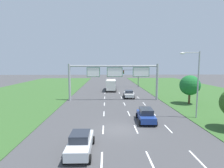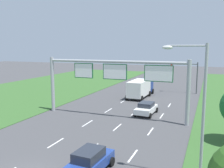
{
  "view_description": "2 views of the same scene",
  "coord_description": "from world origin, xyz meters",
  "px_view_note": "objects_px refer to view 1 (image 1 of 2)",
  "views": [
    {
      "loc": [
        -1.4,
        -17.91,
        6.89
      ],
      "look_at": [
        -0.38,
        13.15,
        3.4
      ],
      "focal_mm": 28.0,
      "sensor_mm": 36.0,
      "label": 1
    },
    {
      "loc": [
        10.42,
        -11.42,
        8.29
      ],
      "look_at": [
        -1.14,
        17.78,
        3.58
      ],
      "focal_mm": 40.0,
      "sensor_mm": 36.0,
      "label": 2
    }
  ],
  "objects_px": {
    "box_truck": "(111,84)",
    "roadside_tree_mid": "(190,85)",
    "car_lead_silver": "(129,94)",
    "car_mid_lane": "(146,115)",
    "car_near_red": "(80,143)",
    "traffic_light_mast": "(132,74)",
    "sign_gantry": "(115,75)",
    "street_lamp": "(195,79)"
  },
  "relations": [
    {
      "from": "roadside_tree_mid",
      "to": "car_near_red",
      "type": "bearing_deg",
      "value": -135.27
    },
    {
      "from": "car_lead_silver",
      "to": "sign_gantry",
      "type": "height_order",
      "value": "sign_gantry"
    },
    {
      "from": "roadside_tree_mid",
      "to": "car_mid_lane",
      "type": "bearing_deg",
      "value": -136.65
    },
    {
      "from": "car_mid_lane",
      "to": "roadside_tree_mid",
      "type": "relative_size",
      "value": 0.83
    },
    {
      "from": "box_truck",
      "to": "sign_gantry",
      "type": "bearing_deg",
      "value": -86.18
    },
    {
      "from": "car_near_red",
      "to": "car_mid_lane",
      "type": "height_order",
      "value": "car_mid_lane"
    },
    {
      "from": "car_lead_silver",
      "to": "car_mid_lane",
      "type": "xyz_separation_m",
      "value": [
        0.04,
        -15.6,
        0.05
      ]
    },
    {
      "from": "sign_gantry",
      "to": "street_lamp",
      "type": "distance_m",
      "value": 15.06
    },
    {
      "from": "roadside_tree_mid",
      "to": "box_truck",
      "type": "bearing_deg",
      "value": 128.39
    },
    {
      "from": "sign_gantry",
      "to": "traffic_light_mast",
      "type": "distance_m",
      "value": 20.35
    },
    {
      "from": "car_near_red",
      "to": "roadside_tree_mid",
      "type": "height_order",
      "value": "roadside_tree_mid"
    },
    {
      "from": "car_near_red",
      "to": "street_lamp",
      "type": "distance_m",
      "value": 16.29
    },
    {
      "from": "car_lead_silver",
      "to": "traffic_light_mast",
      "type": "height_order",
      "value": "traffic_light_mast"
    },
    {
      "from": "car_lead_silver",
      "to": "box_truck",
      "type": "relative_size",
      "value": 0.52
    },
    {
      "from": "traffic_light_mast",
      "to": "street_lamp",
      "type": "xyz_separation_m",
      "value": [
        3.43,
        -31.03,
        1.21
      ]
    },
    {
      "from": "car_mid_lane",
      "to": "box_truck",
      "type": "bearing_deg",
      "value": 100.98
    },
    {
      "from": "car_near_red",
      "to": "car_lead_silver",
      "type": "bearing_deg",
      "value": 74.1
    },
    {
      "from": "traffic_light_mast",
      "to": "roadside_tree_mid",
      "type": "height_order",
      "value": "traffic_light_mast"
    },
    {
      "from": "box_truck",
      "to": "street_lamp",
      "type": "bearing_deg",
      "value": -65.98
    },
    {
      "from": "sign_gantry",
      "to": "roadside_tree_mid",
      "type": "relative_size",
      "value": 3.42
    },
    {
      "from": "car_lead_silver",
      "to": "roadside_tree_mid",
      "type": "height_order",
      "value": "roadside_tree_mid"
    },
    {
      "from": "sign_gantry",
      "to": "street_lamp",
      "type": "xyz_separation_m",
      "value": [
        9.54,
        -11.65,
        0.15
      ]
    },
    {
      "from": "sign_gantry",
      "to": "roadside_tree_mid",
      "type": "xyz_separation_m",
      "value": [
        12.75,
        -3.76,
        -1.62
      ]
    },
    {
      "from": "car_mid_lane",
      "to": "street_lamp",
      "type": "relative_size",
      "value": 0.5
    },
    {
      "from": "car_near_red",
      "to": "traffic_light_mast",
      "type": "xyz_separation_m",
      "value": [
        9.83,
        39.46,
        3.07
      ]
    },
    {
      "from": "car_near_red",
      "to": "car_lead_silver",
      "type": "relative_size",
      "value": 1.01
    },
    {
      "from": "street_lamp",
      "to": "box_truck",
      "type": "bearing_deg",
      "value": 112.13
    },
    {
      "from": "car_near_red",
      "to": "traffic_light_mast",
      "type": "distance_m",
      "value": 40.78
    },
    {
      "from": "box_truck",
      "to": "street_lamp",
      "type": "distance_m",
      "value": 26.7
    },
    {
      "from": "sign_gantry",
      "to": "traffic_light_mast",
      "type": "bearing_deg",
      "value": 72.52
    },
    {
      "from": "car_lead_silver",
      "to": "traffic_light_mast",
      "type": "distance_m",
      "value": 17.23
    },
    {
      "from": "box_truck",
      "to": "roadside_tree_mid",
      "type": "distance_m",
      "value": 21.3
    },
    {
      "from": "box_truck",
      "to": "traffic_light_mast",
      "type": "distance_m",
      "value": 9.49
    },
    {
      "from": "street_lamp",
      "to": "roadside_tree_mid",
      "type": "relative_size",
      "value": 1.69
    },
    {
      "from": "car_near_red",
      "to": "sign_gantry",
      "type": "bearing_deg",
      "value": 80.1
    },
    {
      "from": "sign_gantry",
      "to": "box_truck",
      "type": "bearing_deg",
      "value": 91.93
    },
    {
      "from": "sign_gantry",
      "to": "street_lamp",
      "type": "bearing_deg",
      "value": -50.68
    },
    {
      "from": "roadside_tree_mid",
      "to": "street_lamp",
      "type": "bearing_deg",
      "value": -112.15
    },
    {
      "from": "car_mid_lane",
      "to": "sign_gantry",
      "type": "xyz_separation_m",
      "value": [
        -3.08,
        12.89,
        4.11
      ]
    },
    {
      "from": "car_near_red",
      "to": "car_mid_lane",
      "type": "bearing_deg",
      "value": 47.2
    },
    {
      "from": "car_lead_silver",
      "to": "car_mid_lane",
      "type": "height_order",
      "value": "car_mid_lane"
    },
    {
      "from": "box_truck",
      "to": "street_lamp",
      "type": "xyz_separation_m",
      "value": [
        9.97,
        -24.53,
        3.48
      ]
    }
  ]
}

